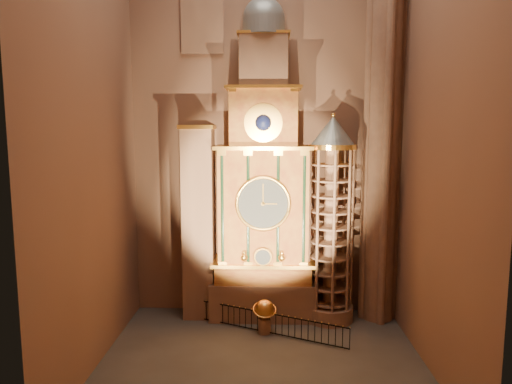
{
  "coord_description": "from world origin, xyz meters",
  "views": [
    {
      "loc": [
        0.23,
        -18.52,
        9.83
      ],
      "look_at": [
        -0.33,
        3.0,
        7.01
      ],
      "focal_mm": 32.0,
      "sensor_mm": 36.0,
      "label": 1
    }
  ],
  "objects_px": {
    "astronomical_clock": "(263,194)",
    "iron_railing": "(270,323)",
    "stair_turret": "(331,221)",
    "portrait_tower": "(199,222)",
    "celestial_globe": "(265,313)"
  },
  "relations": [
    {
      "from": "astronomical_clock",
      "to": "portrait_tower",
      "type": "bearing_deg",
      "value": 179.71
    },
    {
      "from": "stair_turret",
      "to": "portrait_tower",
      "type": "bearing_deg",
      "value": 177.67
    },
    {
      "from": "portrait_tower",
      "to": "celestial_globe",
      "type": "bearing_deg",
      "value": -30.58
    },
    {
      "from": "celestial_globe",
      "to": "iron_railing",
      "type": "height_order",
      "value": "celestial_globe"
    },
    {
      "from": "celestial_globe",
      "to": "portrait_tower",
      "type": "bearing_deg",
      "value": 149.42
    },
    {
      "from": "iron_railing",
      "to": "portrait_tower",
      "type": "bearing_deg",
      "value": 149.42
    },
    {
      "from": "portrait_tower",
      "to": "astronomical_clock",
      "type": "bearing_deg",
      "value": -0.29
    },
    {
      "from": "astronomical_clock",
      "to": "iron_railing",
      "type": "xyz_separation_m",
      "value": [
        0.34,
        -2.19,
        -6.12
      ]
    },
    {
      "from": "stair_turret",
      "to": "iron_railing",
      "type": "xyz_separation_m",
      "value": [
        -3.16,
        -1.93,
        -4.71
      ]
    },
    {
      "from": "astronomical_clock",
      "to": "portrait_tower",
      "type": "height_order",
      "value": "astronomical_clock"
    },
    {
      "from": "astronomical_clock",
      "to": "iron_railing",
      "type": "height_order",
      "value": "astronomical_clock"
    },
    {
      "from": "portrait_tower",
      "to": "iron_railing",
      "type": "height_order",
      "value": "portrait_tower"
    },
    {
      "from": "iron_railing",
      "to": "astronomical_clock",
      "type": "bearing_deg",
      "value": 98.9
    },
    {
      "from": "stair_turret",
      "to": "celestial_globe",
      "type": "bearing_deg",
      "value": -152.33
    },
    {
      "from": "portrait_tower",
      "to": "stair_turret",
      "type": "xyz_separation_m",
      "value": [
        6.9,
        -0.28,
        0.12
      ]
    }
  ]
}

